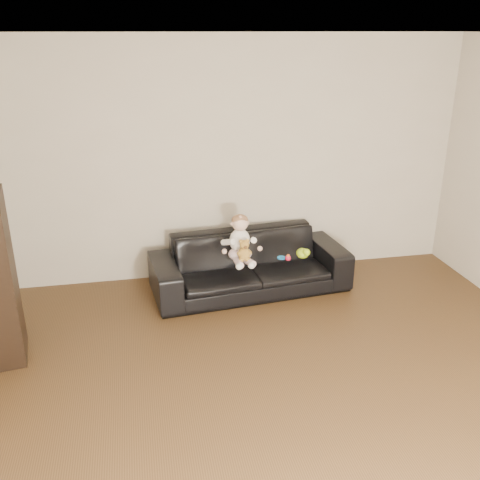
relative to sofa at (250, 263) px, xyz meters
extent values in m
plane|color=#483019|center=(-0.04, -2.25, -0.30)|extent=(5.50, 5.50, 0.00)
plane|color=#BAB09C|center=(-0.04, -2.25, 2.30)|extent=(5.50, 5.50, 0.00)
plane|color=#BAB09C|center=(-0.04, 0.50, 1.00)|extent=(5.00, 0.00, 5.00)
imported|color=black|center=(0.00, 0.00, 0.00)|extent=(2.14, 1.01, 0.60)
ellipsoid|color=silver|center=(-0.13, -0.10, 0.16)|extent=(0.28, 0.25, 0.13)
ellipsoid|color=white|center=(-0.13, -0.08, 0.30)|extent=(0.24, 0.21, 0.25)
sphere|color=beige|center=(-0.13, -0.10, 0.50)|extent=(0.19, 0.19, 0.17)
ellipsoid|color=#8C603F|center=(-0.13, -0.09, 0.53)|extent=(0.20, 0.20, 0.12)
cylinder|color=silver|center=(-0.18, -0.26, 0.14)|extent=(0.11, 0.22, 0.08)
cylinder|color=silver|center=(-0.08, -0.26, 0.14)|extent=(0.11, 0.22, 0.08)
sphere|color=white|center=(-0.19, -0.36, 0.14)|extent=(0.08, 0.08, 0.07)
sphere|color=white|center=(-0.07, -0.36, 0.14)|extent=(0.08, 0.08, 0.07)
cylinder|color=white|center=(-0.26, -0.14, 0.32)|extent=(0.09, 0.18, 0.11)
cylinder|color=white|center=(0.01, -0.14, 0.32)|extent=(0.09, 0.18, 0.11)
ellipsoid|color=#AB7F31|center=(-0.12, -0.26, 0.23)|extent=(0.15, 0.14, 0.14)
sphere|color=#AB7F31|center=(-0.12, -0.27, 0.33)|extent=(0.12, 0.12, 0.09)
sphere|color=#AB7F31|center=(-0.15, -0.26, 0.37)|extent=(0.05, 0.05, 0.04)
sphere|color=#AB7F31|center=(-0.08, -0.26, 0.37)|extent=(0.05, 0.05, 0.04)
sphere|color=#593819|center=(-0.12, -0.31, 0.32)|extent=(0.05, 0.05, 0.04)
ellipsoid|color=#A2D419|center=(0.52, -0.18, 0.15)|extent=(0.17, 0.19, 0.11)
sphere|color=red|center=(0.35, -0.22, 0.13)|extent=(0.07, 0.07, 0.06)
cylinder|color=#1A80D5|center=(0.30, -0.15, 0.10)|extent=(0.10, 0.10, 0.01)
camera|label=1|loc=(-1.13, -5.08, 2.32)|focal=40.00mm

